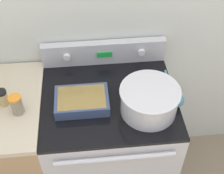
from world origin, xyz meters
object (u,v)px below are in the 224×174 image
Objects in this scene: mixing_bowl at (149,99)px; ladle at (176,99)px; spice_jar_black_cap at (3,98)px; casserole_dish at (82,100)px; spice_jar_orange_cap at (17,105)px.

mixing_bowl is 0.17m from ladle.
spice_jar_black_cap is at bearing 171.75° from mixing_bowl.
spice_jar_black_cap reaches higher than casserole_dish.
spice_jar_orange_cap is (-0.83, 0.01, 0.03)m from ladle.
spice_jar_black_cap is (-0.08, 0.07, -0.01)m from spice_jar_orange_cap.
mixing_bowl is 0.35m from casserole_dish.
casserole_dish is 0.41m from spice_jar_black_cap.
casserole_dish is 3.06× the size of spice_jar_black_cap.
ladle is at bearing -4.20° from casserole_dish.
spice_jar_orange_cap reaches higher than spice_jar_black_cap.
ladle is at bearing -4.75° from spice_jar_black_cap.
casserole_dish is 0.50m from ladle.
mixing_bowl is 1.02× the size of ladle.
spice_jar_orange_cap is at bearing -175.26° from casserole_dish.
mixing_bowl is at bearing -8.25° from spice_jar_black_cap.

